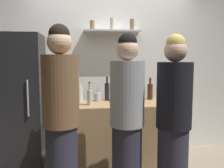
{
  "coord_description": "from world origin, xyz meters",
  "views": [
    {
      "loc": [
        -0.47,
        -2.48,
        1.46
      ],
      "look_at": [
        -0.06,
        0.54,
        1.14
      ],
      "focal_mm": 38.26,
      "sensor_mm": 36.0,
      "label": 1
    }
  ],
  "objects_px": {
    "wine_bottle_dark_glass": "(107,91)",
    "wine_bottle_green_glass": "(57,99)",
    "wine_bottle_pale_glass": "(90,97)",
    "person_brown_jacket": "(61,120)",
    "baking_pan": "(124,100)",
    "refrigerator": "(20,101)",
    "water_bottle_plastic": "(80,93)",
    "person_blonde": "(174,123)",
    "utensil_holder": "(98,97)",
    "wine_bottle_amber_glass": "(150,91)",
    "person_grey_hoodie": "(127,121)"
  },
  "relations": [
    {
      "from": "baking_pan",
      "to": "person_grey_hoodie",
      "type": "relative_size",
      "value": 0.2
    },
    {
      "from": "water_bottle_plastic",
      "to": "utensil_holder",
      "type": "bearing_deg",
      "value": 4.5
    },
    {
      "from": "person_grey_hoodie",
      "to": "person_brown_jacket",
      "type": "relative_size",
      "value": 0.96
    },
    {
      "from": "baking_pan",
      "to": "wine_bottle_pale_glass",
      "type": "distance_m",
      "value": 0.51
    },
    {
      "from": "wine_bottle_pale_glass",
      "to": "wine_bottle_green_glass",
      "type": "distance_m",
      "value": 0.41
    },
    {
      "from": "wine_bottle_dark_glass",
      "to": "person_grey_hoodie",
      "type": "height_order",
      "value": "person_grey_hoodie"
    },
    {
      "from": "wine_bottle_green_glass",
      "to": "water_bottle_plastic",
      "type": "xyz_separation_m",
      "value": [
        0.27,
        0.37,
        0.0
      ]
    },
    {
      "from": "refrigerator",
      "to": "wine_bottle_dark_glass",
      "type": "distance_m",
      "value": 1.19
    },
    {
      "from": "refrigerator",
      "to": "baking_pan",
      "type": "height_order",
      "value": "refrigerator"
    },
    {
      "from": "baking_pan",
      "to": "person_grey_hoodie",
      "type": "distance_m",
      "value": 0.86
    },
    {
      "from": "wine_bottle_pale_glass",
      "to": "wine_bottle_green_glass",
      "type": "height_order",
      "value": "wine_bottle_pale_glass"
    },
    {
      "from": "wine_bottle_pale_glass",
      "to": "wine_bottle_green_glass",
      "type": "xyz_separation_m",
      "value": [
        -0.39,
        -0.12,
        0.0
      ]
    },
    {
      "from": "baking_pan",
      "to": "wine_bottle_pale_glass",
      "type": "relative_size",
      "value": 1.18
    },
    {
      "from": "wine_bottle_pale_glass",
      "to": "wine_bottle_amber_glass",
      "type": "height_order",
      "value": "wine_bottle_amber_glass"
    },
    {
      "from": "utensil_holder",
      "to": "wine_bottle_green_glass",
      "type": "xyz_separation_m",
      "value": [
        -0.51,
        -0.39,
        0.05
      ]
    },
    {
      "from": "person_brown_jacket",
      "to": "wine_bottle_green_glass",
      "type": "bearing_deg",
      "value": 44.94
    },
    {
      "from": "wine_bottle_pale_glass",
      "to": "person_blonde",
      "type": "height_order",
      "value": "person_blonde"
    },
    {
      "from": "baking_pan",
      "to": "wine_bottle_amber_glass",
      "type": "xyz_separation_m",
      "value": [
        0.4,
        0.11,
        0.09
      ]
    },
    {
      "from": "refrigerator",
      "to": "utensil_holder",
      "type": "xyz_separation_m",
      "value": [
        1.04,
        -0.13,
        0.05
      ]
    },
    {
      "from": "wine_bottle_pale_glass",
      "to": "wine_bottle_dark_glass",
      "type": "height_order",
      "value": "wine_bottle_dark_glass"
    },
    {
      "from": "baking_pan",
      "to": "wine_bottle_amber_glass",
      "type": "distance_m",
      "value": 0.42
    },
    {
      "from": "wine_bottle_dark_glass",
      "to": "person_brown_jacket",
      "type": "bearing_deg",
      "value": -118.67
    },
    {
      "from": "wine_bottle_amber_glass",
      "to": "person_brown_jacket",
      "type": "height_order",
      "value": "person_brown_jacket"
    },
    {
      "from": "wine_bottle_dark_glass",
      "to": "person_grey_hoodie",
      "type": "relative_size",
      "value": 0.2
    },
    {
      "from": "wine_bottle_pale_glass",
      "to": "person_brown_jacket",
      "type": "relative_size",
      "value": 0.16
    },
    {
      "from": "baking_pan",
      "to": "person_brown_jacket",
      "type": "relative_size",
      "value": 0.19
    },
    {
      "from": "wine_bottle_dark_glass",
      "to": "water_bottle_plastic",
      "type": "height_order",
      "value": "wine_bottle_dark_glass"
    },
    {
      "from": "wine_bottle_amber_glass",
      "to": "utensil_holder",
      "type": "bearing_deg",
      "value": -177.15
    },
    {
      "from": "wine_bottle_pale_glass",
      "to": "water_bottle_plastic",
      "type": "xyz_separation_m",
      "value": [
        -0.12,
        0.25,
        0.01
      ]
    },
    {
      "from": "baking_pan",
      "to": "wine_bottle_green_glass",
      "type": "distance_m",
      "value": 0.92
    },
    {
      "from": "person_grey_hoodie",
      "to": "person_blonde",
      "type": "relative_size",
      "value": 1.01
    },
    {
      "from": "person_grey_hoodie",
      "to": "person_brown_jacket",
      "type": "xyz_separation_m",
      "value": [
        -0.64,
        -0.04,
        0.04
      ]
    },
    {
      "from": "refrigerator",
      "to": "water_bottle_plastic",
      "type": "relative_size",
      "value": 7.05
    },
    {
      "from": "wine_bottle_dark_glass",
      "to": "person_blonde",
      "type": "bearing_deg",
      "value": -63.41
    },
    {
      "from": "baking_pan",
      "to": "person_brown_jacket",
      "type": "bearing_deg",
      "value": -130.53
    },
    {
      "from": "wine_bottle_amber_glass",
      "to": "wine_bottle_green_glass",
      "type": "distance_m",
      "value": 1.32
    },
    {
      "from": "wine_bottle_green_glass",
      "to": "refrigerator",
      "type": "bearing_deg",
      "value": 135.96
    },
    {
      "from": "wine_bottle_green_glass",
      "to": "water_bottle_plastic",
      "type": "relative_size",
      "value": 1.12
    },
    {
      "from": "baking_pan",
      "to": "refrigerator",
      "type": "bearing_deg",
      "value": 171.72
    },
    {
      "from": "refrigerator",
      "to": "wine_bottle_green_glass",
      "type": "bearing_deg",
      "value": -44.04
    },
    {
      "from": "water_bottle_plastic",
      "to": "person_blonde",
      "type": "relative_size",
      "value": 0.15
    },
    {
      "from": "water_bottle_plastic",
      "to": "person_blonde",
      "type": "bearing_deg",
      "value": -48.15
    },
    {
      "from": "person_blonde",
      "to": "wine_bottle_amber_glass",
      "type": "bearing_deg",
      "value": 87.22
    },
    {
      "from": "refrigerator",
      "to": "wine_bottle_amber_glass",
      "type": "bearing_deg",
      "value": -2.88
    },
    {
      "from": "wine_bottle_dark_glass",
      "to": "wine_bottle_green_glass",
      "type": "bearing_deg",
      "value": -146.52
    },
    {
      "from": "person_brown_jacket",
      "to": "person_grey_hoodie",
      "type": "bearing_deg",
      "value": -50.58
    },
    {
      "from": "wine_bottle_pale_glass",
      "to": "wine_bottle_amber_glass",
      "type": "bearing_deg",
      "value": 19.56
    },
    {
      "from": "refrigerator",
      "to": "person_grey_hoodie",
      "type": "height_order",
      "value": "refrigerator"
    },
    {
      "from": "wine_bottle_green_glass",
      "to": "wine_bottle_dark_glass",
      "type": "bearing_deg",
      "value": 33.48
    },
    {
      "from": "baking_pan",
      "to": "utensil_holder",
      "type": "height_order",
      "value": "utensil_holder"
    }
  ]
}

